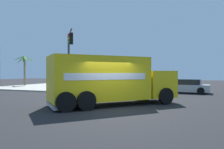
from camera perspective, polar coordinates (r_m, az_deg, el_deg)
ground_plane at (r=11.36m, az=0.49°, el=-9.31°), size 100.00×100.00×0.00m
sidewalk_corner_far at (r=29.67m, az=-14.81°, el=-3.14°), size 12.80×12.80×0.14m
delivery_truck at (r=12.95m, az=-0.45°, el=-1.49°), size 7.36×7.11×2.86m
traffic_light_primary at (r=20.56m, az=-11.17°, el=5.73°), size 3.28×2.43×5.60m
sedan_silver at (r=21.91m, az=18.89°, el=-2.96°), size 2.33×4.44×1.31m
palm_tree_far at (r=33.27m, az=-22.03°, el=2.32°), size 2.60×2.60×4.20m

